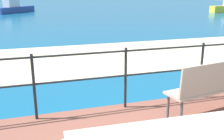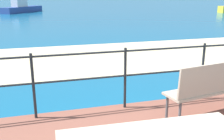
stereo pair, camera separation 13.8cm
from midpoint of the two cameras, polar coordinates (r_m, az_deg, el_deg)
name	(u,v)px [view 2 (the right image)]	position (r m, az deg, el deg)	size (l,w,h in m)	color
sea_water	(44,6)	(41.61, -14.17, 13.17)	(90.00, 90.00, 0.01)	#145B84
beach_strip	(85,58)	(8.28, -5.38, 2.53)	(54.00, 4.22, 0.01)	beige
park_bench	(220,84)	(4.48, 22.87, -2.70)	(1.80, 0.69, 0.93)	tan
railing_fence	(125,70)	(4.43, 3.73, -0.08)	(5.94, 0.04, 1.04)	#1E2328
boat_far	(22,8)	(28.32, -18.47, 12.43)	(3.91, 4.70, 1.32)	#2D478C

